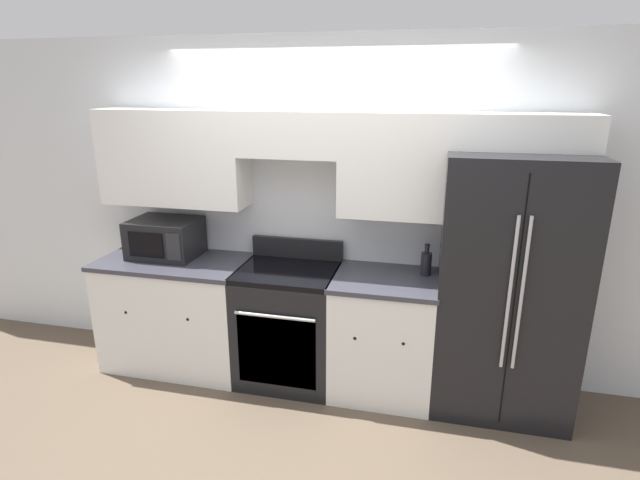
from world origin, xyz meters
TOP-DOWN VIEW (x-y plane):
  - ground_plane at (0.00, 0.00)m, footprint 12.00×12.00m
  - wall_back at (0.01, 0.59)m, footprint 8.00×0.39m
  - lower_cabinets_left at (-1.20, 0.31)m, footprint 1.18×0.64m
  - lower_cabinets_right at (0.49, 0.31)m, footprint 0.76×0.64m
  - oven_range at (-0.25, 0.31)m, footprint 0.74×0.65m
  - refrigerator at (1.31, 0.38)m, footprint 0.92×0.79m
  - microwave at (-1.30, 0.39)m, footprint 0.53×0.41m
  - bottle at (0.76, 0.44)m, footprint 0.08×0.08m

SIDE VIEW (x-z plane):
  - ground_plane at x=0.00m, z-range 0.00..0.00m
  - lower_cabinets_left at x=-1.20m, z-range 0.00..0.92m
  - lower_cabinets_right at x=0.49m, z-range 0.00..0.92m
  - oven_range at x=-0.25m, z-range -0.07..1.00m
  - refrigerator at x=1.31m, z-range 0.00..1.83m
  - bottle at x=0.76m, z-range 0.89..1.13m
  - microwave at x=-1.30m, z-range 0.92..1.22m
  - wall_back at x=0.01m, z-range 0.16..2.76m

